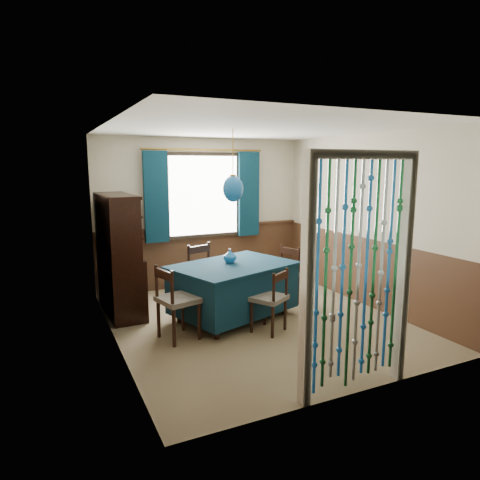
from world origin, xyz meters
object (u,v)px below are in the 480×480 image
chair_left (176,300)px  pendant_lamp (233,189)px  bowl_shelf (124,232)px  chair_far (206,274)px  dining_table (233,287)px  vase_sideboard (119,244)px  sideboard (119,272)px  chair_near (271,299)px  vase_table (230,256)px  chair_right (284,274)px

chair_left → pendant_lamp: 1.60m
pendant_lamp → bowl_shelf: (-1.27, 0.73, -0.59)m
bowl_shelf → chair_far: bearing=-4.5°
chair_far → pendant_lamp: size_ratio=1.00×
chair_far → bowl_shelf: bearing=-22.9°
bowl_shelf → dining_table: bearing=-29.9°
chair_left → vase_sideboard: vase_sideboard is taller
chair_far → chair_left: bearing=34.6°
sideboard → vase_sideboard: (0.06, 0.27, 0.35)m
chair_left → vase_sideboard: (-0.37, 1.55, 0.45)m
chair_near → vase_table: (-0.22, 0.74, 0.41)m
chair_left → vase_table: bearing=103.3°
chair_near → chair_right: size_ratio=0.93×
dining_table → vase_table: size_ratio=10.65×
vase_table → pendant_lamp: bearing=-89.2°
chair_left → sideboard: bearing=-175.0°
dining_table → vase_sideboard: vase_sideboard is taller
bowl_shelf → sideboard: bearing=107.1°
dining_table → pendant_lamp: (0.00, -0.00, 1.32)m
chair_far → chair_left: 1.25m
vase_sideboard → sideboard: bearing=-102.3°
dining_table → sideboard: bearing=127.0°
chair_far → vase_sideboard: vase_sideboard is taller
sideboard → vase_table: bearing=-33.7°
chair_right → vase_table: size_ratio=5.01×
chair_left → bowl_shelf: bowl_shelf is taller
sideboard → chair_right: bearing=-18.6°
vase_table → vase_sideboard: bearing=139.2°
chair_right → dining_table: bearing=86.9°
dining_table → bowl_shelf: (-1.27, 0.73, 0.73)m
pendant_lamp → chair_right: bearing=14.8°
chair_near → chair_right: bearing=20.5°
chair_far → sideboard: (-1.18, 0.28, 0.10)m
vase_table → dining_table: bearing=-89.2°
dining_table → sideboard: sideboard is taller
sideboard → pendant_lamp: (1.33, -0.93, 1.17)m
chair_left → pendant_lamp: (0.90, 0.35, 1.28)m
pendant_lamp → chair_near: bearing=-70.8°
pendant_lamp → bowl_shelf: 1.58m
pendant_lamp → bowl_shelf: pendant_lamp is taller
dining_table → pendant_lamp: size_ratio=1.99×
chair_left → bowl_shelf: bearing=-174.7°
dining_table → pendant_lamp: bearing=-32.2°
chair_near → pendant_lamp: bearing=78.7°
sideboard → vase_sideboard: sideboard is taller
chair_left → chair_right: 1.93m
vase_sideboard → vase_table: bearing=-40.8°
vase_sideboard → pendant_lamp: bearing=-43.3°
dining_table → bowl_shelf: 1.64m
chair_right → chair_left: bearing=90.2°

